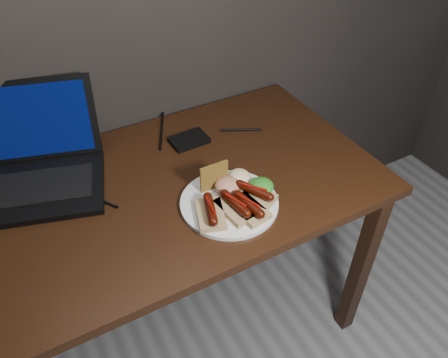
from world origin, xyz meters
name	(u,v)px	position (x,y,z in m)	size (l,w,h in m)	color
desk	(146,216)	(0.00, 1.38, 0.66)	(1.40, 0.70, 0.75)	black
laptop	(28,165)	(-0.26, 1.60, 0.80)	(0.50, 0.46, 0.25)	black
hard_drive	(189,140)	(0.23, 1.54, 0.76)	(0.12, 0.08, 0.02)	black
desk_cables	(121,167)	(-0.02, 1.52, 0.75)	(0.89, 0.39, 0.01)	black
plate	(229,203)	(0.20, 1.22, 0.76)	(0.27, 0.27, 0.01)	white
bread_sausage_left	(210,212)	(0.12, 1.20, 0.78)	(0.10, 0.13, 0.04)	tan
bread_sausage_center	(235,207)	(0.19, 1.18, 0.78)	(0.09, 0.12, 0.04)	tan
bread_sausage_right	(254,194)	(0.26, 1.20, 0.78)	(0.11, 0.13, 0.04)	tan
bread_sausage_extra	(248,207)	(0.22, 1.16, 0.78)	(0.09, 0.12, 0.04)	tan
crispbread	(214,176)	(0.19, 1.29, 0.80)	(0.09, 0.01, 0.09)	olive
salad_greens	(261,186)	(0.29, 1.22, 0.78)	(0.07, 0.07, 0.04)	#1E6013
salsa_mound	(227,186)	(0.21, 1.26, 0.78)	(0.07, 0.07, 0.04)	#AB1113
coleslaw_mound	(239,177)	(0.26, 1.28, 0.78)	(0.06, 0.06, 0.04)	white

